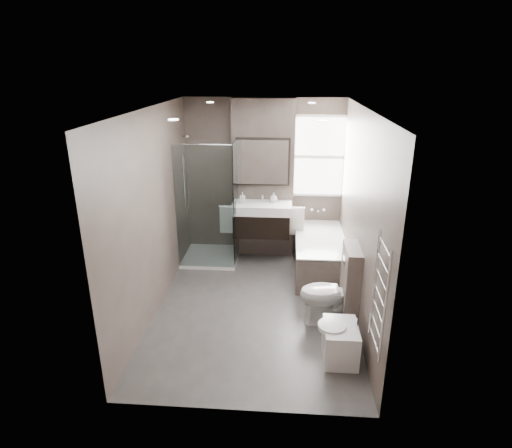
# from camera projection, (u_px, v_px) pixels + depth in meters

# --- Properties ---
(room) EXTENTS (2.70, 3.90, 2.70)m
(room) POSITION_uv_depth(u_px,v_px,m) (255.00, 215.00, 5.38)
(room) COLOR #433F3D
(room) RESTS_ON ground
(vanity_pier) EXTENTS (1.00, 0.25, 2.60)m
(vanity_pier) POSITION_uv_depth(u_px,v_px,m) (263.00, 180.00, 7.03)
(vanity_pier) COLOR #524741
(vanity_pier) RESTS_ON ground
(vanity) EXTENTS (0.95, 0.47, 0.66)m
(vanity) POSITION_uv_depth(u_px,v_px,m) (262.00, 219.00, 6.90)
(vanity) COLOR black
(vanity) RESTS_ON vanity_pier
(mirror_cabinet) EXTENTS (0.86, 0.08, 0.76)m
(mirror_cabinet) POSITION_uv_depth(u_px,v_px,m) (263.00, 162.00, 6.77)
(mirror_cabinet) COLOR black
(mirror_cabinet) RESTS_ON vanity_pier
(towel_left) EXTENTS (0.24, 0.06, 0.44)m
(towel_left) POSITION_uv_depth(u_px,v_px,m) (227.00, 219.00, 6.93)
(towel_left) COLOR silver
(towel_left) RESTS_ON vanity_pier
(towel_right) EXTENTS (0.24, 0.06, 0.44)m
(towel_right) POSITION_uv_depth(u_px,v_px,m) (297.00, 221.00, 6.85)
(towel_right) COLOR silver
(towel_right) RESTS_ON vanity_pier
(shower_enclosure) EXTENTS (0.90, 0.90, 2.00)m
(shower_enclosure) POSITION_uv_depth(u_px,v_px,m) (216.00, 233.00, 6.97)
(shower_enclosure) COLOR white
(shower_enclosure) RESTS_ON ground
(bathtub) EXTENTS (0.75, 1.60, 0.57)m
(bathtub) POSITION_uv_depth(u_px,v_px,m) (319.00, 253.00, 6.68)
(bathtub) COLOR #524741
(bathtub) RESTS_ON ground
(window) EXTENTS (0.98, 0.06, 1.33)m
(window) POSITION_uv_depth(u_px,v_px,m) (319.00, 157.00, 6.93)
(window) COLOR white
(window) RESTS_ON room
(toilet) EXTENTS (0.81, 0.51, 0.78)m
(toilet) POSITION_uv_depth(u_px,v_px,m) (331.00, 294.00, 5.34)
(toilet) COLOR white
(toilet) RESTS_ON ground
(cistern_box) EXTENTS (0.19, 0.55, 1.00)m
(cistern_box) POSITION_uv_depth(u_px,v_px,m) (350.00, 284.00, 5.34)
(cistern_box) COLOR #524741
(cistern_box) RESTS_ON ground
(bidet) EXTENTS (0.44, 0.51, 0.53)m
(bidet) POSITION_uv_depth(u_px,v_px,m) (340.00, 341.00, 4.71)
(bidet) COLOR white
(bidet) RESTS_ON ground
(towel_radiator) EXTENTS (0.03, 0.49, 1.10)m
(towel_radiator) POSITION_uv_depth(u_px,v_px,m) (380.00, 296.00, 3.86)
(towel_radiator) COLOR silver
(towel_radiator) RESTS_ON room
(soap_bottle_a) EXTENTS (0.08, 0.08, 0.17)m
(soap_bottle_a) POSITION_uv_depth(u_px,v_px,m) (243.00, 198.00, 6.81)
(soap_bottle_a) COLOR white
(soap_bottle_a) RESTS_ON vanity
(soap_bottle_b) EXTENTS (0.12, 0.12, 0.15)m
(soap_bottle_b) POSITION_uv_depth(u_px,v_px,m) (274.00, 197.00, 6.87)
(soap_bottle_b) COLOR white
(soap_bottle_b) RESTS_ON vanity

